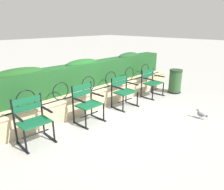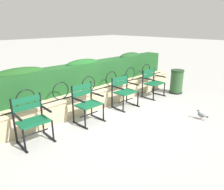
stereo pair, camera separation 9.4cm
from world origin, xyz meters
name	(u,v)px [view 1 (the left image)]	position (x,y,z in m)	size (l,w,h in m)	color
ground_plane	(114,117)	(0.00, 0.00, 0.00)	(60.00, 60.00, 0.00)	#ADADA8
stone_wall	(93,99)	(0.00, 0.81, 0.27)	(6.72, 0.41, 0.53)	#C6B289
iron_arch_fence	(89,85)	(-0.18, 0.73, 0.71)	(6.19, 0.02, 0.42)	black
hedge_row	(82,74)	(-0.01, 1.22, 0.90)	(6.58, 0.47, 0.78)	#1E5123
park_chair_leftmost	(32,119)	(-1.93, 0.31, 0.47)	(0.61, 0.54, 0.90)	#145B38
park_chair_centre_left	(87,103)	(-0.63, 0.28, 0.47)	(0.60, 0.53, 0.89)	#145B38
park_chair_centre_right	(123,91)	(0.68, 0.31, 0.46)	(0.64, 0.54, 0.83)	#145B38
park_chair_rightmost	(151,82)	(1.98, 0.28, 0.46)	(0.63, 0.53, 0.84)	#145B38
pigeon_near_chairs	(201,114)	(1.40, -1.58, 0.11)	(0.11, 0.29, 0.22)	gray
trash_bin	(175,82)	(2.84, -0.08, 0.37)	(0.44, 0.44, 0.78)	#2D562D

